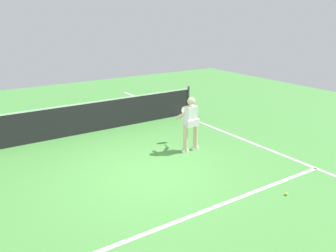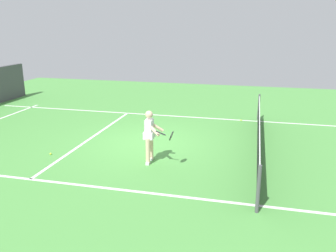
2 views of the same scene
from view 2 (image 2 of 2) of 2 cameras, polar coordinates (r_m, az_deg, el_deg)
The scene contains 8 objects.
ground_plane at distance 12.19m, azimuth -3.34°, elevation -2.57°, with size 24.81×24.81×0.00m, color #4C9342.
service_line_marking at distance 12.94m, azimuth -12.16°, elevation -1.79°, with size 7.31×0.10×0.01m, color white.
sideline_left_marking at distance 15.57m, azimuth 0.63°, elevation 1.65°, with size 0.10×17.09×0.01m, color white.
sideline_right_marking at distance 9.03m, azimuth -10.28°, elevation -9.78°, with size 0.10×17.09×0.01m, color white.
court_net at distance 11.53m, azimuth 14.41°, elevation -1.50°, with size 7.99×0.08×1.09m.
tennis_player at distance 10.17m, azimuth -2.89°, elevation -1.40°, with size 0.76×0.94×1.55m.
tennis_ball_near at distance 11.58m, azimuth -18.43°, elevation -4.28°, with size 0.07×0.07×0.07m, color #D1E533.
tennis_ball_mid at distance 15.07m, azimuth 11.73°, elevation 0.91°, with size 0.07×0.07×0.07m, color #D1E533.
Camera 2 is at (11.01, 3.46, 3.92)m, focal length 37.75 mm.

